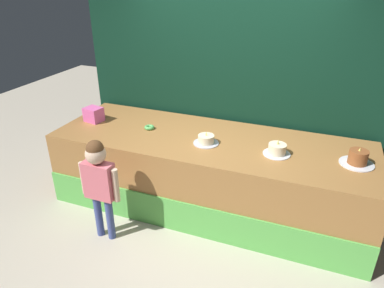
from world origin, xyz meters
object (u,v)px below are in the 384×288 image
Objects in this scene: pink_box at (94,114)px; donut at (149,127)px; cake_right at (358,158)px; cake_center at (277,150)px; child_figure at (99,177)px; cake_left at (206,140)px.

pink_box is 1.73× the size of donut.
cake_right is (3.08, 0.00, -0.02)m from pink_box.
pink_box is 2.31m from cake_center.
donut is at bearing 176.08° from cake_center.
cake_center is (1.61, 0.87, 0.20)m from child_figure.
child_figure reaches higher than donut.
child_figure is at bearing -151.69° from cake_center.
child_figure reaches higher than cake_right.
cake_center is at bearing -3.92° from donut.
donut is (0.77, 0.03, -0.07)m from pink_box.
cake_center is 0.86× the size of cake_right.
cake_center is (0.77, 0.02, 0.01)m from cake_left.
cake_left is 0.77m from cake_center.
cake_right is at bearing 5.67° from cake_center.
donut is 2.31m from cake_right.
pink_box reaches higher than donut.
pink_box is 0.63× the size of cake_right.
donut is 0.37× the size of cake_right.
cake_left is at bearing -3.69° from pink_box.
child_figure is 0.99m from donut.
cake_right is at bearing 0.01° from pink_box.
cake_left is at bearing -9.50° from donut.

